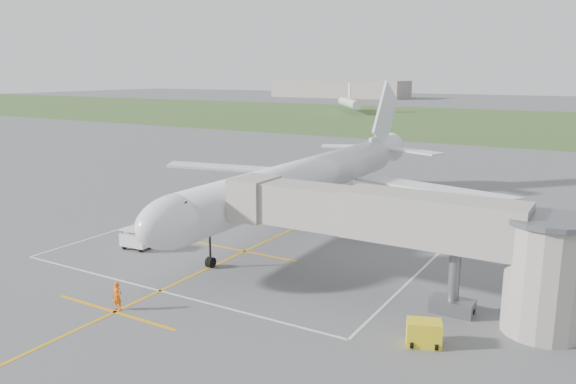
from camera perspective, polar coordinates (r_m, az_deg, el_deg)
The scene contains 10 objects.
ground at distance 54.99m, azimuth 1.56°, elevation -3.26°, with size 700.00×700.00×0.00m, color #4E4E51.
grass_strip at distance 178.85m, azimuth 22.40°, elevation 6.49°, with size 700.00×120.00×0.02m, color #3A5927.
apron_markings at distance 50.18m, azimuth -1.69°, elevation -4.76°, with size 28.20×60.00×0.01m.
airliner at distance 54.65m, azimuth 1.97°, elevation 1.37°, with size 38.93×46.75×13.52m.
jet_bridge at distance 35.74m, azimuth 13.21°, elevation -4.14°, with size 23.40×5.00×7.20m.
gpu_unit at distance 32.17m, azimuth 13.64°, elevation -13.77°, with size 2.15×1.82×1.39m.
baggage_cart at distance 48.76m, azimuth -15.13°, elevation -4.62°, with size 2.56×1.65×1.72m.
ramp_worker_nose at distance 36.94m, azimuth -16.96°, elevation -10.11°, with size 0.66×0.43×1.82m, color #EA6107.
ramp_worker_wing at distance 60.07m, azimuth -5.46°, elevation -1.20°, with size 0.78×0.61×1.61m, color #F73407.
distant_hangars at distance 314.52m, azimuth 23.28°, elevation 9.38°, with size 345.00×49.00×12.00m.
Camera 1 is at (25.72, -46.39, 14.51)m, focal length 35.00 mm.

